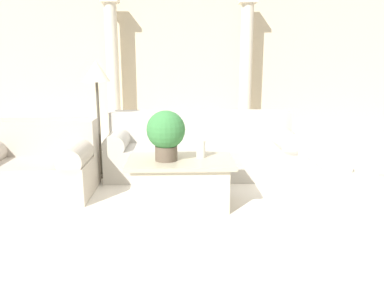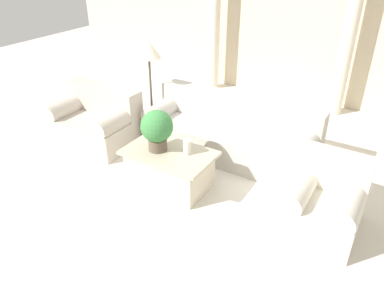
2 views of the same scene
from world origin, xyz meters
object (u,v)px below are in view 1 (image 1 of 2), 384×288
loveseat (37,164)px  coffee_table (181,182)px  sofa_long (201,149)px  potted_plant (166,133)px  armchair (342,165)px  floor_lamp (96,80)px

loveseat → coffee_table: bearing=-14.3°
sofa_long → loveseat: same height
loveseat → potted_plant: bearing=-16.6°
coffee_table → potted_plant: 0.56m
sofa_long → loveseat: bearing=-159.6°
sofa_long → coffee_table: bearing=-104.0°
sofa_long → armchair: 1.79m
armchair → coffee_table: bearing=-172.2°
floor_lamp → armchair: bearing=-15.4°
sofa_long → armchair: sofa_long is taller
loveseat → armchair: bearing=-2.8°
loveseat → armchair: (3.48, -0.17, -0.00)m
coffee_table → potted_plant: (-0.15, -0.03, 0.53)m
loveseat → potted_plant: size_ratio=2.45×
coffee_table → armchair: armchair is taller
sofa_long → loveseat: size_ratio=1.95×
loveseat → coffee_table: (1.64, -0.42, -0.09)m
loveseat → coffee_table: 1.70m
floor_lamp → potted_plant: bearing=-49.9°
sofa_long → loveseat: (-1.93, -0.72, 0.01)m
loveseat → floor_lamp: 1.26m
coffee_table → armchair: (1.84, 0.25, 0.09)m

